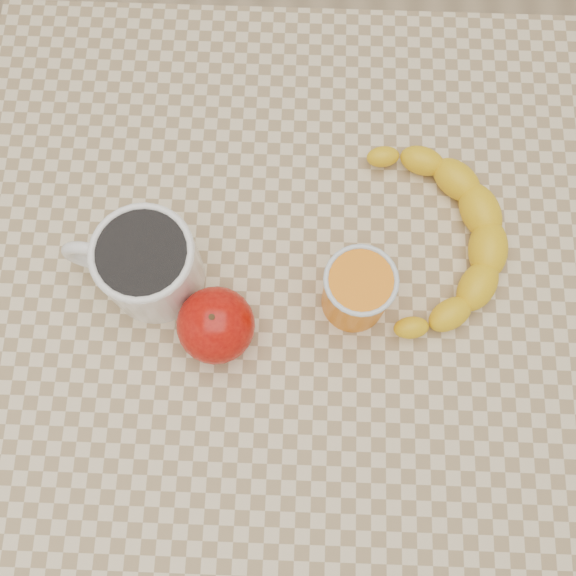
{
  "coord_description": "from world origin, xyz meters",
  "views": [
    {
      "loc": [
        0.01,
        -0.2,
        1.48
      ],
      "look_at": [
        0.0,
        0.0,
        0.77
      ],
      "focal_mm": 40.0,
      "sensor_mm": 36.0,
      "label": 1
    }
  ],
  "objects_px": {
    "orange_juice_glass": "(357,291)",
    "apple": "(216,325)",
    "banana": "(435,239)",
    "coffee_mug": "(146,264)",
    "table": "(288,310)"
  },
  "relations": [
    {
      "from": "orange_juice_glass",
      "to": "apple",
      "type": "bearing_deg",
      "value": -164.61
    },
    {
      "from": "orange_juice_glass",
      "to": "banana",
      "type": "height_order",
      "value": "orange_juice_glass"
    },
    {
      "from": "coffee_mug",
      "to": "banana",
      "type": "bearing_deg",
      "value": 8.78
    },
    {
      "from": "coffee_mug",
      "to": "orange_juice_glass",
      "type": "bearing_deg",
      "value": -5.37
    },
    {
      "from": "coffee_mug",
      "to": "banana",
      "type": "distance_m",
      "value": 0.33
    },
    {
      "from": "orange_juice_glass",
      "to": "apple",
      "type": "relative_size",
      "value": 0.82
    },
    {
      "from": "coffee_mug",
      "to": "apple",
      "type": "xyz_separation_m",
      "value": [
        0.08,
        -0.06,
        -0.01
      ]
    },
    {
      "from": "coffee_mug",
      "to": "orange_juice_glass",
      "type": "distance_m",
      "value": 0.24
    },
    {
      "from": "banana",
      "to": "table",
      "type": "bearing_deg",
      "value": -157.47
    },
    {
      "from": "table",
      "to": "apple",
      "type": "distance_m",
      "value": 0.16
    },
    {
      "from": "apple",
      "to": "banana",
      "type": "height_order",
      "value": "apple"
    },
    {
      "from": "orange_juice_glass",
      "to": "apple",
      "type": "distance_m",
      "value": 0.16
    },
    {
      "from": "table",
      "to": "banana",
      "type": "xyz_separation_m",
      "value": [
        0.17,
        0.06,
        0.11
      ]
    },
    {
      "from": "apple",
      "to": "banana",
      "type": "bearing_deg",
      "value": 24.95
    },
    {
      "from": "banana",
      "to": "coffee_mug",
      "type": "bearing_deg",
      "value": -169.42
    }
  ]
}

